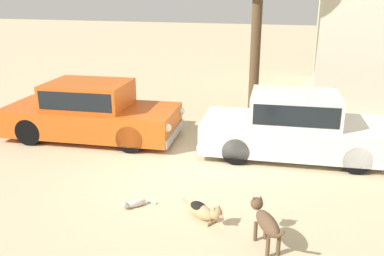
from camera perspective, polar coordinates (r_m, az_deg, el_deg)
ground_plane at (r=8.77m, az=-0.46°, el=-5.97°), size 80.00×80.00×0.00m
parked_sedan_nearest at (r=10.82m, az=-13.85°, el=2.32°), size 4.62×2.12×1.46m
parked_sedan_second at (r=9.64m, az=14.02°, el=0.35°), size 4.44×2.06×1.47m
stray_dog_spotted at (r=6.97m, az=1.57°, el=-11.38°), size 0.90×0.58×0.38m
stray_dog_tan at (r=6.31m, az=10.16°, el=-12.56°), size 0.62×0.96×0.66m
stray_cat at (r=7.45m, az=-8.00°, el=-10.30°), size 0.53×0.46×0.16m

